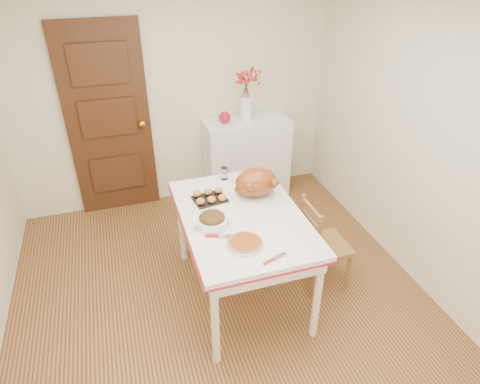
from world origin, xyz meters
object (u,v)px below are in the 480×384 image
object	(u,v)px
sideboard	(247,158)
turkey_platter	(256,184)
kitchen_table	(242,255)
chair_oak	(325,244)
pumpkin_pie	(245,243)

from	to	relation	value
sideboard	turkey_platter	distance (m)	1.50
sideboard	kitchen_table	bearing A→B (deg)	-109.88
sideboard	turkey_platter	bearing A→B (deg)	-105.56
sideboard	kitchen_table	xyz separation A→B (m)	(-0.57, -1.58, -0.06)
sideboard	chair_oak	xyz separation A→B (m)	(0.16, -1.67, -0.04)
chair_oak	turkey_platter	size ratio (longest dim) A/B	2.11
chair_oak	pumpkin_pie	xyz separation A→B (m)	(-0.83, -0.29, 0.43)
kitchen_table	pumpkin_pie	xyz separation A→B (m)	(-0.10, -0.37, 0.44)
turkey_platter	kitchen_table	bearing A→B (deg)	-136.68
chair_oak	kitchen_table	bearing A→B (deg)	83.33
chair_oak	turkey_platter	xyz separation A→B (m)	(-0.54, 0.30, 0.53)
sideboard	pumpkin_pie	bearing A→B (deg)	-108.89
kitchen_table	pumpkin_pie	size ratio (longest dim) A/B	5.49
chair_oak	pumpkin_pie	size ratio (longest dim) A/B	3.42
kitchen_table	chair_oak	xyz separation A→B (m)	(0.73, -0.09, 0.02)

